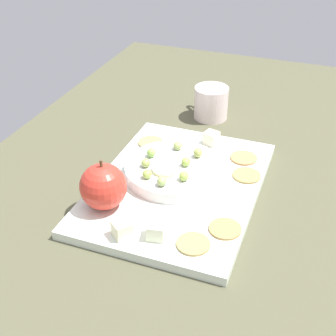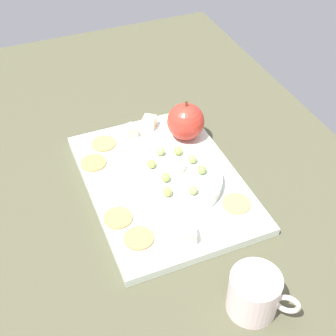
{
  "view_description": "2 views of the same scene",
  "coord_description": "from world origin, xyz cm",
  "views": [
    {
      "loc": [
        68.17,
        21.01,
        55.47
      ],
      "look_at": [
        4.37,
        -2.81,
        10.36
      ],
      "focal_mm": 50.19,
      "sensor_mm": 36.0,
      "label": 1
    },
    {
      "loc": [
        -59.73,
        22.64,
        69.72
      ],
      "look_at": [
        0.79,
        -2.2,
        9.87
      ],
      "focal_mm": 50.44,
      "sensor_mm": 36.0,
      "label": 2
    }
  ],
  "objects": [
    {
      "name": "cracker_2",
      "position": [
        16.81,
        5.96,
        6.18
      ],
      "size": [
        5.24,
        5.24,
        0.4
      ],
      "primitive_type": "cylinder",
      "color": "tan",
      "rests_on": "platter"
    },
    {
      "name": "table",
      "position": [
        0.0,
        0.0,
        2.15
      ],
      "size": [
        143.25,
        86.5,
        4.29
      ],
      "primitive_type": "cube",
      "color": "#4C4C36",
      "rests_on": "ground"
    },
    {
      "name": "grape_2",
      "position": [
        -1.26,
        -8.29,
        9.08
      ],
      "size": [
        1.88,
        1.7,
        1.72
      ],
      "primitive_type": "ellipsoid",
      "color": "#8BBD52",
      "rests_on": "serving_dish"
    },
    {
      "name": "serving_dish",
      "position": [
        -0.07,
        -3.22,
        7.1
      ],
      "size": [
        18.32,
        18.32,
        2.23
      ],
      "primitive_type": "cylinder",
      "color": "silver",
      "rests_on": "platter"
    },
    {
      "name": "apple_slice_0",
      "position": [
        2.31,
        -4.07,
        8.52
      ],
      "size": [
        4.85,
        4.85,
        0.6
      ],
      "primitive_type": "cylinder",
      "color": "beige",
      "rests_on": "serving_dish"
    },
    {
      "name": "cracker_1",
      "position": [
        11.7,
        9.64,
        6.18
      ],
      "size": [
        5.24,
        5.24,
        0.4
      ],
      "primitive_type": "cylinder",
      "color": "#AE864E",
      "rests_on": "platter"
    },
    {
      "name": "grape_0",
      "position": [
        2.26,
        -7.92,
        9.01
      ],
      "size": [
        1.88,
        1.7,
        1.59
      ],
      "primitive_type": "ellipsoid",
      "color": "#9AB95B",
      "rests_on": "serving_dish"
    },
    {
      "name": "cup",
      "position": [
        -28.16,
        -4.36,
        8.04
      ],
      "size": [
        9.09,
        9.31,
        7.5
      ],
      "color": "white",
      "rests_on": "table"
    },
    {
      "name": "cheese_cube_1",
      "position": [
        17.2,
        -0.41,
        7.31
      ],
      "size": [
        3.12,
        3.12,
        2.65
      ],
      "primitive_type": "cube",
      "rotation": [
        0.0,
        0.0,
        0.2
      ],
      "color": "#ECEEC7",
      "rests_on": "platter"
    },
    {
      "name": "cheese_cube_2",
      "position": [
        18.69,
        -5.14,
        7.31
      ],
      "size": [
        3.72,
        3.72,
        2.65
      ],
      "primitive_type": "cube",
      "rotation": [
        0.0,
        0.0,
        0.92
      ],
      "color": "#F4EBBC",
      "rests_on": "platter"
    },
    {
      "name": "cracker_0",
      "position": [
        -10.13,
        7.68,
        6.18
      ],
      "size": [
        5.24,
        5.24,
        0.4
      ],
      "primitive_type": "cylinder",
      "color": "#B58150",
      "rests_on": "platter"
    },
    {
      "name": "grape_7",
      "position": [
        3.96,
        -0.36,
        9.05
      ],
      "size": [
        1.88,
        1.7,
        1.66
      ],
      "primitive_type": "ellipsoid",
      "color": "#99B74D",
      "rests_on": "serving_dish"
    },
    {
      "name": "cracker_3",
      "position": [
        -9.28,
        -11.73,
        6.18
      ],
      "size": [
        5.24,
        5.24,
        0.4
      ],
      "primitive_type": "cylinder",
      "color": "tan",
      "rests_on": "platter"
    },
    {
      "name": "grape_4",
      "position": [
        -4.26,
        0.2,
        9.11
      ],
      "size": [
        1.88,
        1.7,
        1.78
      ],
      "primitive_type": "ellipsoid",
      "color": "#9FAE53",
      "rests_on": "serving_dish"
    },
    {
      "name": "cracker_4",
      "position": [
        -4.33,
        9.56,
        6.18
      ],
      "size": [
        5.24,
        5.24,
        0.4
      ],
      "primitive_type": "cylinder",
      "color": "#AA8A4F",
      "rests_on": "platter"
    },
    {
      "name": "grape_5",
      "position": [
        -5.55,
        -4.5,
        8.99
      ],
      "size": [
        1.88,
        1.7,
        1.55
      ],
      "primitive_type": "ellipsoid",
      "color": "#97AF5D",
      "rests_on": "serving_dish"
    },
    {
      "name": "grape_6",
      "position": [
        6.76,
        -3.04,
        9.03
      ],
      "size": [
        1.88,
        1.7,
        1.64
      ],
      "primitive_type": "ellipsoid",
      "color": "#96B663",
      "rests_on": "serving_dish"
    },
    {
      "name": "cheese_cube_0",
      "position": [
        -13.52,
        0.03,
        7.31
      ],
      "size": [
        3.26,
        3.26,
        2.65
      ],
      "primitive_type": "cube",
      "rotation": [
        0.0,
        0.0,
        1.3
      ],
      "color": "#F9E7C6",
      "rests_on": "platter"
    },
    {
      "name": "grape_1",
      "position": [
        5.54,
        -6.3,
        9.01
      ],
      "size": [
        1.88,
        1.7,
        1.6
      ],
      "primitive_type": "ellipsoid",
      "color": "#9AC052",
      "rests_on": "serving_dish"
    },
    {
      "name": "grape_3",
      "position": [
        -0.57,
        -1.15,
        9.03
      ],
      "size": [
        1.88,
        1.7,
        1.63
      ],
      "primitive_type": "ellipsoid",
      "color": "#96BC4F",
      "rests_on": "serving_dish"
    },
    {
      "name": "apple_stem",
      "position": [
        12.75,
        -11.16,
        14.53
      ],
      "size": [
        0.5,
        0.5,
        1.2
      ],
      "primitive_type": "cylinder",
      "color": "brown",
      "rests_on": "apple_whole"
    },
    {
      "name": "platter",
      "position": [
        2.18,
        -1.73,
        5.14
      ],
      "size": [
        39.28,
        28.62,
        1.69
      ],
      "primitive_type": "cube",
      "color": "silver",
      "rests_on": "table"
    },
    {
      "name": "apple_whole",
      "position": [
        12.75,
        -11.16,
        9.96
      ],
      "size": [
        7.95,
        7.95,
        7.95
      ],
      "primitive_type": "sphere",
      "color": "red",
      "rests_on": "platter"
    }
  ]
}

